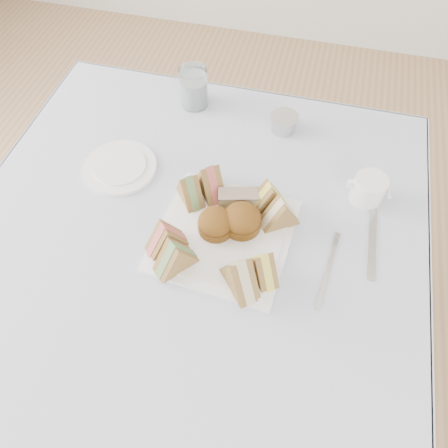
% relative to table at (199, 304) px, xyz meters
% --- Properties ---
extents(floor, '(4.00, 4.00, 0.00)m').
position_rel_table_xyz_m(floor, '(0.00, 0.00, -0.37)').
color(floor, '#9E7751').
rests_on(floor, ground).
extents(table, '(0.90, 0.90, 0.74)m').
position_rel_table_xyz_m(table, '(0.00, 0.00, 0.00)').
color(table, brown).
rests_on(table, floor).
extents(tablecloth, '(1.02, 1.02, 0.01)m').
position_rel_table_xyz_m(tablecloth, '(0.00, 0.00, 0.37)').
color(tablecloth, silver).
rests_on(tablecloth, table).
extents(serving_plate, '(0.30, 0.30, 0.01)m').
position_rel_table_xyz_m(serving_plate, '(0.07, 0.01, 0.38)').
color(serving_plate, white).
rests_on(serving_plate, tablecloth).
extents(sandwich_fl_a, '(0.09, 0.09, 0.08)m').
position_rel_table_xyz_m(sandwich_fl_a, '(-0.03, -0.05, 0.43)').
color(sandwich_fl_a, '#A18141').
rests_on(sandwich_fl_a, serving_plate).
extents(sandwich_fl_b, '(0.09, 0.10, 0.08)m').
position_rel_table_xyz_m(sandwich_fl_b, '(-0.00, -0.09, 0.43)').
color(sandwich_fl_b, '#A18141').
rests_on(sandwich_fl_b, serving_plate).
extents(sandwich_fr_a, '(0.08, 0.09, 0.07)m').
position_rel_table_xyz_m(sandwich_fr_a, '(0.17, -0.07, 0.43)').
color(sandwich_fr_a, '#A18141').
rests_on(sandwich_fr_a, serving_plate).
extents(sandwich_fr_b, '(0.10, 0.10, 0.09)m').
position_rel_table_xyz_m(sandwich_fr_b, '(0.13, -0.10, 0.43)').
color(sandwich_fr_b, '#A18141').
rests_on(sandwich_fr_b, serving_plate).
extents(sandwich_bl_a, '(0.08, 0.09, 0.08)m').
position_rel_table_xyz_m(sandwich_bl_a, '(-0.02, 0.08, 0.43)').
color(sandwich_bl_a, '#A18141').
rests_on(sandwich_bl_a, serving_plate).
extents(sandwich_bl_b, '(0.09, 0.10, 0.08)m').
position_rel_table_xyz_m(sandwich_bl_b, '(0.02, 0.11, 0.43)').
color(sandwich_bl_b, '#A18141').
rests_on(sandwich_bl_b, serving_plate).
extents(sandwich_br_a, '(0.10, 0.08, 0.08)m').
position_rel_table_xyz_m(sandwich_br_a, '(0.18, 0.07, 0.43)').
color(sandwich_br_a, '#A18141').
rests_on(sandwich_br_a, serving_plate).
extents(sandwich_br_b, '(0.09, 0.08, 0.08)m').
position_rel_table_xyz_m(sandwich_br_b, '(0.15, 0.10, 0.43)').
color(sandwich_br_b, '#A18141').
rests_on(sandwich_br_b, serving_plate).
extents(scone_left, '(0.08, 0.08, 0.05)m').
position_rel_table_xyz_m(scone_left, '(0.06, 0.01, 0.41)').
color(scone_left, brown).
rests_on(scone_left, serving_plate).
extents(scone_right, '(0.10, 0.10, 0.06)m').
position_rel_table_xyz_m(scone_right, '(0.11, 0.03, 0.42)').
color(scone_right, brown).
rests_on(scone_right, serving_plate).
extents(pastry_slice, '(0.10, 0.06, 0.04)m').
position_rel_table_xyz_m(pastry_slice, '(0.09, 0.09, 0.41)').
color(pastry_slice, tan).
rests_on(pastry_slice, serving_plate).
extents(side_plate, '(0.19, 0.19, 0.01)m').
position_rel_table_xyz_m(side_plate, '(-0.22, 0.14, 0.38)').
color(side_plate, white).
rests_on(side_plate, tablecloth).
extents(water_glass, '(0.09, 0.09, 0.11)m').
position_rel_table_xyz_m(water_glass, '(-0.11, 0.41, 0.43)').
color(water_glass, white).
rests_on(water_glass, tablecloth).
extents(tea_strainer, '(0.09, 0.09, 0.04)m').
position_rel_table_xyz_m(tea_strainer, '(0.14, 0.37, 0.40)').
color(tea_strainer, '#B3B3B3').
rests_on(tea_strainer, tablecloth).
extents(knife, '(0.02, 0.20, 0.00)m').
position_rel_table_xyz_m(knife, '(0.39, 0.08, 0.38)').
color(knife, '#B3B3B3').
rests_on(knife, tablecloth).
extents(fork, '(0.03, 0.16, 0.00)m').
position_rel_table_xyz_m(fork, '(0.30, -0.04, 0.38)').
color(fork, '#B3B3B3').
rests_on(fork, tablecloth).
extents(creamer_jug, '(0.08, 0.08, 0.07)m').
position_rel_table_xyz_m(creamer_jug, '(0.36, 0.19, 0.41)').
color(creamer_jug, white).
rests_on(creamer_jug, tablecloth).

